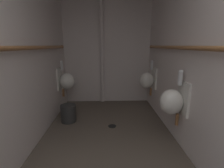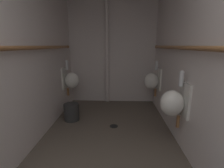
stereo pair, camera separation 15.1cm
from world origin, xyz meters
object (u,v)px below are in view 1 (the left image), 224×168
Objects in this scene: urinal_left_mid at (66,81)px; waste_bin at (68,113)px; urinal_right_far at (148,80)px; standpipe_back_wall at (102,49)px; urinal_right_mid at (173,101)px; floor_drain at (112,126)px.

waste_bin is at bearing -75.51° from urinal_left_mid.
urinal_right_far is at bearing 19.58° from waste_bin.
urinal_right_far is 0.30× the size of standpipe_back_wall.
urinal_left_mid is at bearing 104.49° from waste_bin.
urinal_left_mid is 0.30× the size of standpipe_back_wall.
urinal_right_mid is at bearing -37.63° from urinal_left_mid.
standpipe_back_wall is 1.79m from floor_drain.
floor_drain is at bearing 144.28° from urinal_right_mid.
standpipe_back_wall is (-0.98, 0.45, 0.64)m from urinal_right_far.
waste_bin is (-1.57, 0.78, -0.49)m from urinal_right_mid.
standpipe_back_wall is at bearing 118.62° from urinal_right_mid.
urinal_left_mid is 1.36m from floor_drain.
urinal_right_far is 5.39× the size of floor_drain.
floor_drain is (-0.78, -0.78, -0.64)m from urinal_right_far.
floor_drain is 0.84m from waste_bin.
standpipe_back_wall is 18.05× the size of floor_drain.
urinal_right_mid is 1.34m from urinal_right_far.
waste_bin reaches higher than floor_drain.
waste_bin is (-1.57, -0.56, -0.49)m from urinal_right_far.
urinal_right_mid is 1.82m from waste_bin.
urinal_right_mid is 2.14m from standpipe_back_wall.
standpipe_back_wall reaches higher than urinal_right_mid.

